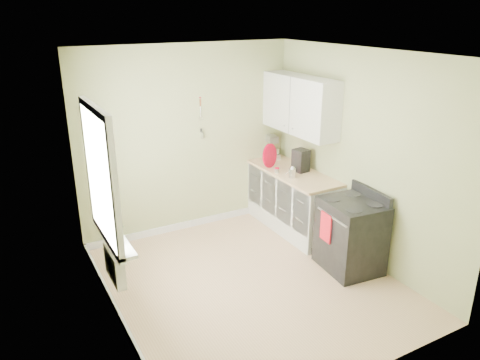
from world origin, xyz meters
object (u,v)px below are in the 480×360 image
stand_mixer (271,147)px  stove (351,235)px  kettle (292,172)px  coffee_maker (301,161)px

stand_mixer → stove: bearing=-92.6°
kettle → coffee_maker: coffee_maker is taller
coffee_maker → stand_mixer: bearing=90.8°
stand_mixer → coffee_maker: stand_mixer is taller
stove → kettle: 1.22m
stand_mixer → kettle: 0.98m
stove → stand_mixer: 2.12m
stove → stand_mixer: bearing=87.4°
stove → coffee_maker: (0.10, 1.25, 0.60)m
stand_mixer → coffee_maker: bearing=-89.2°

